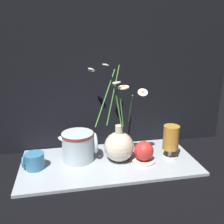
{
  "coord_description": "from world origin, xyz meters",
  "views": [
    {
      "loc": [
        -0.17,
        -0.93,
        0.53
      ],
      "look_at": [
        0.01,
        0.0,
        0.23
      ],
      "focal_mm": 40.0,
      "sensor_mm": 36.0,
      "label": 1
    }
  ],
  "objects_px": {
    "orange_fruit": "(144,151)",
    "yellow_mug": "(34,161)",
    "tea_glass": "(171,139)",
    "vase_with_flowers": "(119,145)",
    "ceramic_pitcher": "(78,145)"
  },
  "relations": [
    {
      "from": "tea_glass",
      "to": "orange_fruit",
      "type": "height_order",
      "value": "tea_glass"
    },
    {
      "from": "yellow_mug",
      "to": "tea_glass",
      "type": "height_order",
      "value": "tea_glass"
    },
    {
      "from": "orange_fruit",
      "to": "yellow_mug",
      "type": "bearing_deg",
      "value": 175.76
    },
    {
      "from": "tea_glass",
      "to": "yellow_mug",
      "type": "bearing_deg",
      "value": 178.26
    },
    {
      "from": "ceramic_pitcher",
      "to": "orange_fruit",
      "type": "distance_m",
      "value": 0.28
    },
    {
      "from": "yellow_mug",
      "to": "tea_glass",
      "type": "bearing_deg",
      "value": -1.74
    },
    {
      "from": "vase_with_flowers",
      "to": "yellow_mug",
      "type": "height_order",
      "value": "vase_with_flowers"
    },
    {
      "from": "yellow_mug",
      "to": "tea_glass",
      "type": "distance_m",
      "value": 0.57
    },
    {
      "from": "tea_glass",
      "to": "orange_fruit",
      "type": "relative_size",
      "value": 1.64
    },
    {
      "from": "vase_with_flowers",
      "to": "yellow_mug",
      "type": "relative_size",
      "value": 4.66
    },
    {
      "from": "yellow_mug",
      "to": "ceramic_pitcher",
      "type": "distance_m",
      "value": 0.19
    },
    {
      "from": "vase_with_flowers",
      "to": "tea_glass",
      "type": "xyz_separation_m",
      "value": [
        0.22,
        -0.02,
        0.02
      ]
    },
    {
      "from": "ceramic_pitcher",
      "to": "tea_glass",
      "type": "xyz_separation_m",
      "value": [
        0.39,
        -0.06,
        0.02
      ]
    },
    {
      "from": "yellow_mug",
      "to": "ceramic_pitcher",
      "type": "xyz_separation_m",
      "value": [
        0.18,
        0.04,
        0.04
      ]
    },
    {
      "from": "yellow_mug",
      "to": "ceramic_pitcher",
      "type": "bearing_deg",
      "value": 12.59
    }
  ]
}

